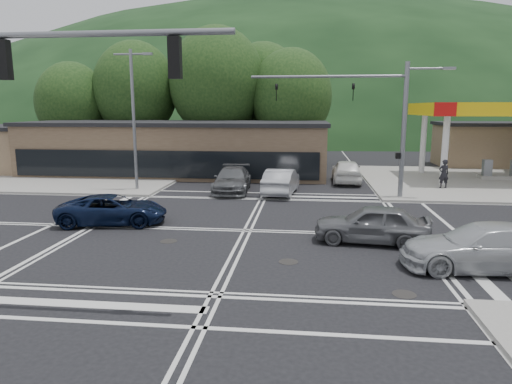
# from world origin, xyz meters

# --- Properties ---
(ground) EXTENTS (120.00, 120.00, 0.00)m
(ground) POSITION_xyz_m (0.00, 0.00, 0.00)
(ground) COLOR black
(ground) RESTS_ON ground
(sidewalk_ne) EXTENTS (16.00, 16.00, 0.15)m
(sidewalk_ne) POSITION_xyz_m (15.00, 15.00, 0.07)
(sidewalk_ne) COLOR gray
(sidewalk_ne) RESTS_ON ground
(sidewalk_nw) EXTENTS (16.00, 16.00, 0.15)m
(sidewalk_nw) POSITION_xyz_m (-15.00, 15.00, 0.07)
(sidewalk_nw) COLOR gray
(sidewalk_nw) RESTS_ON ground
(gas_station_canopy) EXTENTS (12.32, 8.34, 5.75)m
(gas_station_canopy) POSITION_xyz_m (16.99, 15.99, 5.04)
(gas_station_canopy) COLOR silver
(gas_station_canopy) RESTS_ON ground
(convenience_store) EXTENTS (10.00, 6.00, 3.80)m
(convenience_store) POSITION_xyz_m (20.00, 25.00, 1.90)
(convenience_store) COLOR #846B4F
(convenience_store) RESTS_ON ground
(commercial_row) EXTENTS (24.00, 8.00, 4.00)m
(commercial_row) POSITION_xyz_m (-8.00, 17.00, 2.00)
(commercial_row) COLOR brown
(commercial_row) RESTS_ON ground
(hill_north) EXTENTS (252.00, 126.00, 140.00)m
(hill_north) POSITION_xyz_m (0.00, 90.00, 0.00)
(hill_north) COLOR black
(hill_north) RESTS_ON ground
(tree_n_a) EXTENTS (8.00, 8.00, 11.75)m
(tree_n_a) POSITION_xyz_m (-14.00, 24.00, 7.14)
(tree_n_a) COLOR #382619
(tree_n_a) RESTS_ON ground
(tree_n_b) EXTENTS (9.00, 9.00, 12.98)m
(tree_n_b) POSITION_xyz_m (-6.00, 24.00, 7.79)
(tree_n_b) COLOR #382619
(tree_n_b) RESTS_ON ground
(tree_n_c) EXTENTS (7.60, 7.60, 10.87)m
(tree_n_c) POSITION_xyz_m (1.00, 24.00, 6.49)
(tree_n_c) COLOR #382619
(tree_n_c) RESTS_ON ground
(tree_n_d) EXTENTS (6.80, 6.80, 9.76)m
(tree_n_d) POSITION_xyz_m (-20.00, 23.00, 5.84)
(tree_n_d) COLOR #382619
(tree_n_d) RESTS_ON ground
(tree_n_e) EXTENTS (8.40, 8.40, 11.98)m
(tree_n_e) POSITION_xyz_m (-2.00, 28.00, 7.14)
(tree_n_e) COLOR #382619
(tree_n_e) RESTS_ON ground
(streetlight_nw) EXTENTS (2.50, 0.25, 9.00)m
(streetlight_nw) POSITION_xyz_m (-8.44, 9.00, 5.05)
(streetlight_nw) COLOR slate
(streetlight_nw) RESTS_ON ground
(signal_mast_ne) EXTENTS (11.65, 0.30, 8.00)m
(signal_mast_ne) POSITION_xyz_m (6.95, 8.20, 5.07)
(signal_mast_ne) COLOR slate
(signal_mast_ne) RESTS_ON ground
(car_blue_west) EXTENTS (5.30, 3.09, 1.39)m
(car_blue_west) POSITION_xyz_m (-6.45, 0.50, 0.69)
(car_blue_west) COLOR black
(car_blue_west) RESTS_ON ground
(car_grey_center) EXTENTS (4.80, 2.41, 1.57)m
(car_grey_center) POSITION_xyz_m (5.25, -1.25, 0.78)
(car_grey_center) COLOR slate
(car_grey_center) RESTS_ON ground
(car_silver_east) EXTENTS (5.49, 2.31, 1.58)m
(car_silver_east) POSITION_xyz_m (8.56, -4.06, 0.79)
(car_silver_east) COLOR #B0B3B8
(car_silver_east) RESTS_ON ground
(car_queue_a) EXTENTS (2.24, 5.11, 1.63)m
(car_queue_a) POSITION_xyz_m (1.00, 9.00, 0.82)
(car_queue_a) COLOR #A2A4A9
(car_queue_a) RESTS_ON ground
(car_queue_b) EXTENTS (2.13, 5.06, 1.71)m
(car_queue_b) POSITION_xyz_m (5.50, 14.00, 0.85)
(car_queue_b) COLOR silver
(car_queue_b) RESTS_ON ground
(car_northbound) EXTENTS (2.47, 5.54, 1.58)m
(car_northbound) POSITION_xyz_m (-2.22, 9.47, 0.79)
(car_northbound) COLOR #525456
(car_northbound) RESTS_ON ground
(pedestrian) EXTENTS (0.77, 0.59, 1.90)m
(pedestrian) POSITION_xyz_m (11.62, 11.55, 1.10)
(pedestrian) COLOR black
(pedestrian) RESTS_ON sidewalk_ne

